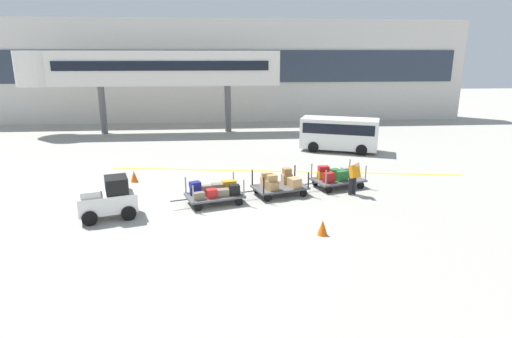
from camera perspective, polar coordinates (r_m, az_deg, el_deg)
ground_plane at (r=15.14m, az=-5.17°, el=-8.34°), size 120.00×120.00×0.00m
apron_lead_line at (r=22.55m, az=3.55°, el=-0.32°), size 18.38×3.23×0.01m
terminal_building at (r=39.89m, az=-5.38°, el=13.00°), size 46.01×2.51×9.06m
jet_bridge at (r=34.39m, az=-15.25°, el=12.89°), size 19.80×3.00×6.29m
baggage_tug at (r=16.95m, az=-19.27°, el=-3.83°), size 2.33×1.74×1.58m
baggage_cart_lead at (r=17.69m, az=-5.50°, el=-3.11°), size 3.08×2.01×1.10m
baggage_cart_middle at (r=18.66m, az=3.20°, el=-1.95°), size 3.08×2.01×1.10m
baggage_cart_tail at (r=20.08m, az=10.73°, el=-1.04°), size 3.08×2.01×1.10m
baggage_handler at (r=19.03m, az=13.06°, el=-0.95°), size 0.51×0.52×1.56m
shuttle_van at (r=27.64m, az=11.16°, el=4.93°), size 5.16×3.56×2.10m
safety_cone_near at (r=21.47m, az=-16.10°, el=-0.96°), size 0.36×0.36×0.55m
safety_cone_far at (r=14.86m, az=8.96°, el=-7.79°), size 0.36×0.36×0.55m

